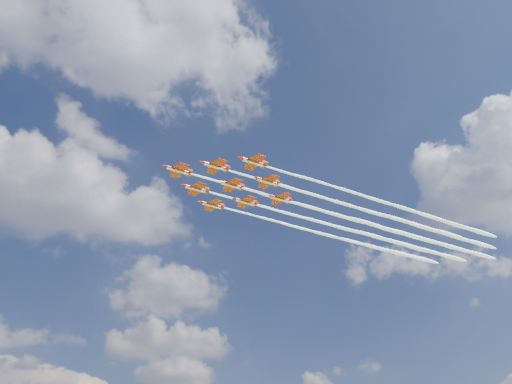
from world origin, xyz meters
TOP-DOWN VIEW (x-y plane):
  - jet_lead at (33.47, 5.76)m, footprint 114.64×25.24m
  - jet_row2_port at (43.82, -0.03)m, footprint 114.64×25.24m
  - jet_row2_starb at (41.10, 14.84)m, footprint 114.64×25.24m
  - jet_row3_port at (54.17, -5.81)m, footprint 114.64×25.24m
  - jet_row3_centre at (51.45, 9.05)m, footprint 114.64×25.24m
  - jet_row3_starb at (48.72, 23.92)m, footprint 114.64×25.24m
  - jet_row4_port at (61.80, 3.27)m, footprint 114.64×25.24m
  - jet_row4_starb at (59.07, 18.13)m, footprint 114.64×25.24m
  - jet_tail at (69.42, 12.35)m, footprint 114.64×25.24m

SIDE VIEW (x-z plane):
  - jet_lead at x=33.47m, z-range 87.07..89.62m
  - jet_row2_port at x=43.82m, z-range 87.07..89.62m
  - jet_row2_starb at x=41.10m, z-range 87.07..89.62m
  - jet_row3_port at x=54.17m, z-range 87.07..89.62m
  - jet_row3_centre at x=51.45m, z-range 87.07..89.62m
  - jet_row3_starb at x=48.72m, z-range 87.07..89.62m
  - jet_row4_port at x=61.80m, z-range 87.07..89.62m
  - jet_row4_starb at x=59.07m, z-range 87.07..89.62m
  - jet_tail at x=69.42m, z-range 87.07..89.62m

